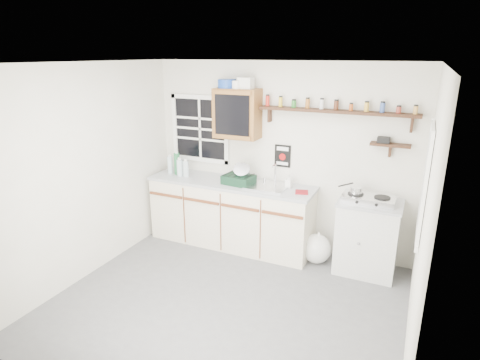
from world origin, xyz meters
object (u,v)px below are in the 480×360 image
right_cabinet (367,237)px  spice_shelf (335,110)px  main_cabinet (231,213)px  upper_cabinet (237,114)px  dish_rack (240,177)px  hotplate (369,199)px

right_cabinet → spice_shelf: size_ratio=0.48×
main_cabinet → upper_cabinet: upper_cabinet is taller
dish_rack → upper_cabinet: bearing=130.3°
spice_shelf → main_cabinet: bearing=-170.7°
right_cabinet → dish_rack: (-1.68, -0.06, 0.56)m
spice_shelf → dish_rack: bearing=-167.9°
dish_rack → hotplate: 1.65m
main_cabinet → upper_cabinet: (0.03, 0.14, 1.36)m
hotplate → right_cabinet: bearing=37.0°
upper_cabinet → dish_rack: bearing=-55.9°
upper_cabinet → right_cabinet: bearing=-3.8°
right_cabinet → upper_cabinet: (-1.80, 0.12, 1.37)m
upper_cabinet → main_cabinet: bearing=-103.7°
right_cabinet → hotplate: size_ratio=1.49×
right_cabinet → hotplate: bearing=-144.6°
spice_shelf → dish_rack: spice_shelf is taller
upper_cabinet → spice_shelf: bearing=3.1°
main_cabinet → dish_rack: size_ratio=5.48×
right_cabinet → dish_rack: dish_rack is taller
main_cabinet → dish_rack: 0.58m
spice_shelf → right_cabinet: bearing=-19.4°
spice_shelf → hotplate: bearing=-22.4°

